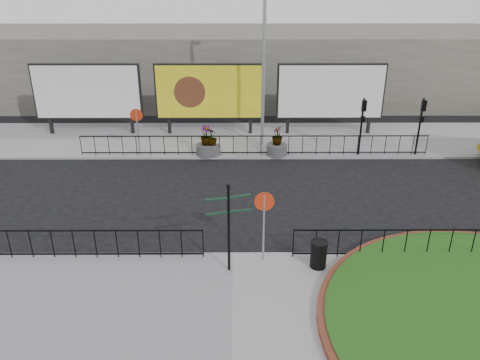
{
  "coord_description": "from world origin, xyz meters",
  "views": [
    {
      "loc": [
        0.18,
        -13.6,
        8.92
      ],
      "look_at": [
        0.24,
        1.98,
        1.96
      ],
      "focal_mm": 35.0,
      "sensor_mm": 36.0,
      "label": 1
    }
  ],
  "objects_px": {
    "billboard_mid": "(209,92)",
    "planter_c": "(277,145)",
    "litter_bin": "(319,254)",
    "lamp_post": "(264,58)",
    "fingerpost_sign": "(229,220)",
    "planter_a": "(206,145)",
    "planter_b": "(212,145)"
  },
  "relations": [
    {
      "from": "billboard_mid",
      "to": "planter_c",
      "type": "distance_m",
      "value": 5.5
    },
    {
      "from": "billboard_mid",
      "to": "planter_c",
      "type": "bearing_deg",
      "value": -43.99
    },
    {
      "from": "litter_bin",
      "to": "planter_c",
      "type": "distance_m",
      "value": 10.25
    },
    {
      "from": "litter_bin",
      "to": "lamp_post",
      "type": "bearing_deg",
      "value": 96.06
    },
    {
      "from": "fingerpost_sign",
      "to": "billboard_mid",
      "type": "bearing_deg",
      "value": 84.64
    },
    {
      "from": "planter_a",
      "to": "planter_b",
      "type": "height_order",
      "value": "planter_a"
    },
    {
      "from": "lamp_post",
      "to": "billboard_mid",
      "type": "bearing_deg",
      "value": 146.75
    },
    {
      "from": "fingerpost_sign",
      "to": "planter_c",
      "type": "height_order",
      "value": "fingerpost_sign"
    },
    {
      "from": "billboard_mid",
      "to": "planter_c",
      "type": "height_order",
      "value": "billboard_mid"
    },
    {
      "from": "planter_a",
      "to": "planter_b",
      "type": "distance_m",
      "value": 0.3
    },
    {
      "from": "planter_c",
      "to": "lamp_post",
      "type": "bearing_deg",
      "value": 113.41
    },
    {
      "from": "billboard_mid",
      "to": "litter_bin",
      "type": "bearing_deg",
      "value": -72.84
    },
    {
      "from": "lamp_post",
      "to": "litter_bin",
      "type": "height_order",
      "value": "lamp_post"
    },
    {
      "from": "planter_a",
      "to": "planter_b",
      "type": "bearing_deg",
      "value": 0.0
    },
    {
      "from": "litter_bin",
      "to": "planter_b",
      "type": "distance_m",
      "value": 10.98
    },
    {
      "from": "litter_bin",
      "to": "billboard_mid",
      "type": "bearing_deg",
      "value": 107.16
    },
    {
      "from": "litter_bin",
      "to": "planter_c",
      "type": "bearing_deg",
      "value": 93.16
    },
    {
      "from": "lamp_post",
      "to": "litter_bin",
      "type": "relative_size",
      "value": 9.91
    },
    {
      "from": "billboard_mid",
      "to": "lamp_post",
      "type": "distance_m",
      "value": 4.23
    },
    {
      "from": "planter_b",
      "to": "litter_bin",
      "type": "bearing_deg",
      "value": -68.83
    },
    {
      "from": "lamp_post",
      "to": "planter_b",
      "type": "relative_size",
      "value": 6.46
    },
    {
      "from": "billboard_mid",
      "to": "planter_b",
      "type": "relative_size",
      "value": 4.34
    },
    {
      "from": "billboard_mid",
      "to": "fingerpost_sign",
      "type": "relative_size",
      "value": 2.04
    },
    {
      "from": "billboard_mid",
      "to": "fingerpost_sign",
      "type": "height_order",
      "value": "billboard_mid"
    },
    {
      "from": "fingerpost_sign",
      "to": "planter_a",
      "type": "distance_m",
      "value": 10.57
    },
    {
      "from": "billboard_mid",
      "to": "planter_a",
      "type": "relative_size",
      "value": 3.95
    },
    {
      "from": "fingerpost_sign",
      "to": "planter_c",
      "type": "distance_m",
      "value": 10.74
    },
    {
      "from": "billboard_mid",
      "to": "litter_bin",
      "type": "distance_m",
      "value": 14.59
    },
    {
      "from": "litter_bin",
      "to": "planter_a",
      "type": "distance_m",
      "value": 11.09
    },
    {
      "from": "billboard_mid",
      "to": "planter_a",
      "type": "xyz_separation_m",
      "value": [
        -0.0,
        -3.57,
        -1.93
      ]
    },
    {
      "from": "lamp_post",
      "to": "fingerpost_sign",
      "type": "relative_size",
      "value": 3.04
    },
    {
      "from": "planter_b",
      "to": "lamp_post",
      "type": "bearing_deg",
      "value": 30.58
    }
  ]
}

